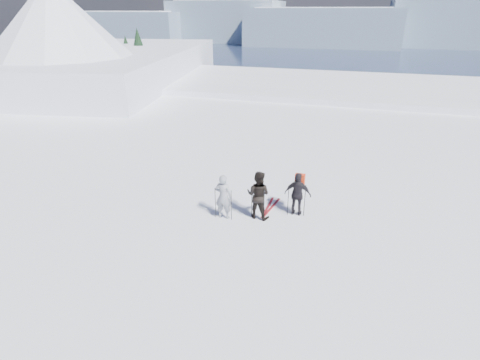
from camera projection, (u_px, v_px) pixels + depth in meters
The scene contains 9 objects.
lake_basin at pixel (332, 151), 39.07m from camera, with size 820.00×820.00×71.62m.
far_mountain_range at pixel (390, 24), 401.16m from camera, with size 770.00×110.00×53.00m.
near_ridge at pixel (105, 106), 44.25m from camera, with size 31.37×35.68×25.62m.
skier_grey at pixel (223, 197), 13.43m from camera, with size 0.62×0.41×1.70m, color gray.
skier_dark at pixel (258, 195), 13.44m from camera, with size 0.88×0.69×1.82m, color black.
skier_pack at pixel (298, 194), 13.64m from camera, with size 0.98×0.41×1.67m, color black.
backpack at pixel (301, 164), 13.40m from camera, with size 0.36×0.20×0.51m, color red.
ski_poles at pixel (260, 203), 13.54m from camera, with size 3.11×1.08×1.26m.
skis_loose at pixel (270, 207), 14.43m from camera, with size 0.39×1.70×0.03m.
Camera 1 is at (1.51, -7.99, 6.99)m, focal length 28.00 mm.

